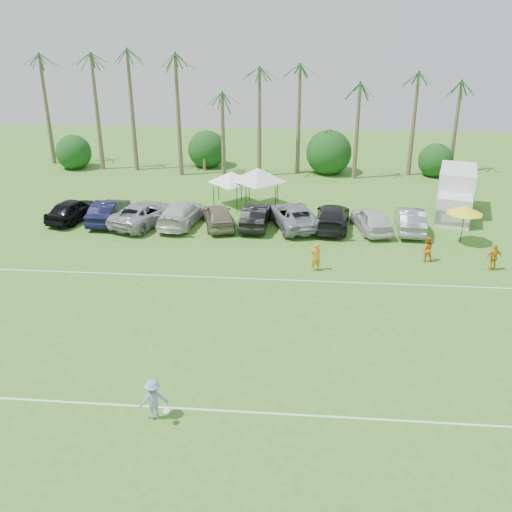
{
  "coord_description": "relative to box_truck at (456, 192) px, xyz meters",
  "views": [
    {
      "loc": [
        3.71,
        -15.91,
        14.45
      ],
      "look_at": [
        1.15,
        13.69,
        1.6
      ],
      "focal_mm": 40.0,
      "sensor_mm": 36.0,
      "label": 1
    }
  ],
  "objects": [
    {
      "name": "frisbee_player",
      "position": [
        -16.91,
        -25.33,
        -0.98
      ],
      "size": [
        1.33,
        0.97,
        1.71
      ],
      "rotation": [
        0.0,
        0.0,
        3.49
      ],
      "color": "#878BBF",
      "rests_on": "ground"
    },
    {
      "name": "ground",
      "position": [
        -15.21,
        -26.71,
        -1.83
      ],
      "size": [
        120.0,
        120.0,
        0.0
      ],
      "primitive_type": "plane",
      "color": "#3D7222",
      "rests_on": "ground"
    },
    {
      "name": "palm_tree_9",
      "position": [
        2.79,
        11.29,
        6.52
      ],
      "size": [
        2.4,
        2.4,
        9.9
      ],
      "color": "brown",
      "rests_on": "ground"
    },
    {
      "name": "canopy_tent_right",
      "position": [
        -15.09,
        0.55,
        1.35
      ],
      "size": [
        4.58,
        4.58,
        3.71
      ],
      "color": "black",
      "rests_on": "ground"
    },
    {
      "name": "palm_tree_4",
      "position": [
        -19.21,
        11.29,
        5.65
      ],
      "size": [
        2.4,
        2.4,
        8.9
      ],
      "color": "brown",
      "rests_on": "ground"
    },
    {
      "name": "bush_tree_0",
      "position": [
        -34.21,
        12.29,
        -0.03
      ],
      "size": [
        4.0,
        4.0,
        4.0
      ],
      "color": "brown",
      "rests_on": "ground"
    },
    {
      "name": "parked_car_0",
      "position": [
        -28.5,
        -3.77,
        -0.99
      ],
      "size": [
        3.23,
        5.25,
        1.67
      ],
      "primitive_type": "imported",
      "rotation": [
        0.0,
        0.0,
        2.87
      ],
      "color": "black",
      "rests_on": "ground"
    },
    {
      "name": "box_truck",
      "position": [
        0.0,
        0.0,
        0.0
      ],
      "size": [
        4.05,
        7.04,
        3.42
      ],
      "rotation": [
        0.0,
        0.0,
        -0.25
      ],
      "color": "white",
      "rests_on": "ground"
    },
    {
      "name": "palm_tree_2",
      "position": [
        -27.21,
        11.29,
        7.39
      ],
      "size": [
        2.4,
        2.4,
        10.9
      ],
      "color": "brown",
      "rests_on": "ground"
    },
    {
      "name": "parked_car_4",
      "position": [
        -17.57,
        -4.15,
        -0.99
      ],
      "size": [
        3.26,
        5.25,
        1.67
      ],
      "primitive_type": "imported",
      "rotation": [
        0.0,
        0.0,
        3.43
      ],
      "color": "#787156",
      "rests_on": "ground"
    },
    {
      "name": "palm_tree_3",
      "position": [
        -23.21,
        11.29,
        8.23
      ],
      "size": [
        2.4,
        2.4,
        11.9
      ],
      "color": "brown",
      "rests_on": "ground"
    },
    {
      "name": "parked_car_6",
      "position": [
        -12.1,
        -3.68,
        -0.99
      ],
      "size": [
        4.48,
        6.57,
        1.67
      ],
      "primitive_type": "imported",
      "rotation": [
        0.0,
        0.0,
        3.45
      ],
      "color": "gray",
      "rests_on": "ground"
    },
    {
      "name": "sideline_player_c",
      "position": [
        0.04,
        -10.21,
        -1.0
      ],
      "size": [
        1.03,
        0.59,
        1.65
      ],
      "primitive_type": "imported",
      "rotation": [
        0.0,
        0.0,
        3.35
      ],
      "color": "orange",
      "rests_on": "ground"
    },
    {
      "name": "palm_tree_5",
      "position": [
        -15.21,
        11.29,
        6.52
      ],
      "size": [
        2.4,
        2.4,
        9.9
      ],
      "color": "brown",
      "rests_on": "ground"
    },
    {
      "name": "palm_tree_1",
      "position": [
        -32.21,
        11.29,
        6.52
      ],
      "size": [
        2.4,
        2.4,
        9.9
      ],
      "color": "brown",
      "rests_on": "ground"
    },
    {
      "name": "market_umbrella",
      "position": [
        -0.85,
        -5.99,
        0.56
      ],
      "size": [
        2.39,
        2.39,
        2.66
      ],
      "color": "black",
      "rests_on": "ground"
    },
    {
      "name": "parked_car_2",
      "position": [
        -23.03,
        -4.15,
        -0.99
      ],
      "size": [
        4.65,
        6.59,
        1.67
      ],
      "primitive_type": "imported",
      "rotation": [
        0.0,
        0.0,
        2.79
      ],
      "color": "#9C9EA1",
      "rests_on": "ground"
    },
    {
      "name": "sideline_player_b",
      "position": [
        -3.72,
        -9.16,
        -1.02
      ],
      "size": [
        0.8,
        0.63,
        1.62
      ],
      "primitive_type": "imported",
      "rotation": [
        0.0,
        0.0,
        3.16
      ],
      "color": "orange",
      "rests_on": "ground"
    },
    {
      "name": "palm_tree_8",
      "position": [
        -2.21,
        11.29,
        5.65
      ],
      "size": [
        2.4,
        2.4,
        8.9
      ],
      "color": "brown",
      "rests_on": "ground"
    },
    {
      "name": "palm_tree_0",
      "position": [
        -37.21,
        11.29,
        5.65
      ],
      "size": [
        2.4,
        2.4,
        8.9
      ],
      "color": "brown",
      "rests_on": "ground"
    },
    {
      "name": "parked_car_1",
      "position": [
        -25.76,
        -3.88,
        -0.99
      ],
      "size": [
        1.91,
        5.11,
        1.67
      ],
      "primitive_type": "imported",
      "rotation": [
        0.0,
        0.0,
        3.11
      ],
      "color": "black",
      "rests_on": "ground"
    },
    {
      "name": "parked_car_8",
      "position": [
        -6.64,
        -4.07,
        -0.99
      ],
      "size": [
        2.94,
        5.2,
        1.67
      ],
      "primitive_type": "imported",
      "rotation": [
        0.0,
        0.0,
        3.35
      ],
      "color": "silver",
      "rests_on": "ground"
    },
    {
      "name": "bush_tree_2",
      "position": [
        -9.21,
        12.29,
        -0.03
      ],
      "size": [
        4.0,
        4.0,
        4.0
      ],
      "color": "brown",
      "rests_on": "ground"
    },
    {
      "name": "parked_car_9",
      "position": [
        -3.91,
        -3.83,
        -0.99
      ],
      "size": [
        2.04,
        5.15,
        1.67
      ],
      "primitive_type": "imported",
      "rotation": [
        0.0,
        0.0,
        3.09
      ],
      "color": "gray",
      "rests_on": "ground"
    },
    {
      "name": "parked_car_7",
      "position": [
        -9.37,
        -3.64,
        -0.99
      ],
      "size": [
        2.89,
        5.95,
        1.67
      ],
      "primitive_type": "imported",
      "rotation": [
        0.0,
        0.0,
        3.04
      ],
      "color": "black",
      "rests_on": "ground"
    },
    {
      "name": "parked_car_5",
      "position": [
        -14.84,
        -3.92,
        -0.99
      ],
      "size": [
        2.05,
        5.16,
        1.67
      ],
      "primitive_type": "imported",
      "rotation": [
        0.0,
        0.0,
        3.09
      ],
      "color": "black",
      "rests_on": "ground"
    },
    {
      "name": "bush_tree_1",
      "position": [
        -21.21,
        12.29,
        -0.03
      ],
      "size": [
        4.0,
        4.0,
        4.0
      ],
      "color": "brown",
      "rests_on": "ground"
    },
    {
      "name": "field_lines",
      "position": [
        -15.21,
        -18.71,
        -1.82
      ],
      "size": [
        80.0,
        12.1,
        0.01
      ],
      "color": "white",
      "rests_on": "ground"
    },
    {
      "name": "palm_tree_6",
      "position": [
        -11.21,
        11.29,
        7.39
      ],
      "size": [
        2.4,
        2.4,
        10.9
      ],
      "color": "brown",
      "rests_on": "ground"
    },
    {
      "name": "canopy_tent_left",
      "position": [
        -17.21,
        0.98,
        0.92
      ],
      "size": [
        3.96,
        3.96,
        3.2
      ],
      "color": "black",
      "rests_on": "ground"
    },
    {
      "name": "bush_tree_3",
      "position": [
        0.79,
        12.29,
        -0.03
      ],
      "size": [
        4.0,
        4.0,
        4.0
      ],
      "color": "brown",
      "rests_on": "ground"
    },
    {
      "name": "sideline_player_a",
      "position": [
        -10.63,
        -11.17,
        -0.94
      ],
      "size": [
        0.76,
        0.64,
        1.77
      ],
      "primitive_type": "imported",
      "rotation": [
        0.0,
        0.0,
        3.53
      ],
      "color": "orange",
      "rests_on": "ground"
    },
    {
      "name": "parked_car_3",
      "position": [
        -20.3,
        -3.94,
        -0.99
      ],
      "size": [
        3.1,
        6.02,
        1.67
      ],
      "primitive_type": "imported",
      "rotation": [
        0.0,
        0.0,
        3.0
      ],
      "color": "silver",
      "rests_on": "ground"
    },
    {
      "name": "palm_tree_7",
      "position": [
        -7.21,
        11.29,
        8.23
      ],
      "size": [
        2.4,
        2.4,
        11.9
      ],
      "color": "brown",
      "rests_on": "ground"
    }
  ]
}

